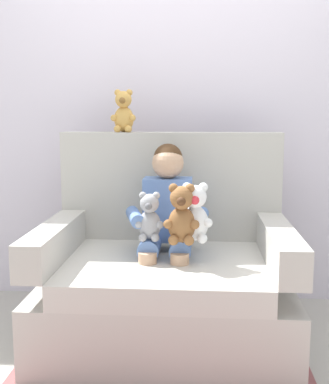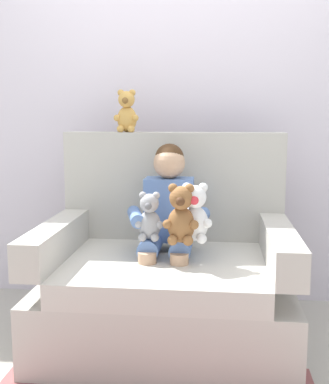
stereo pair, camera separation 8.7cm
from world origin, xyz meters
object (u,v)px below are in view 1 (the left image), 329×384
object	(u,v)px
armchair	(167,280)
plush_honey_on_backrest	(124,112)
plush_brown	(182,216)
plush_white	(195,214)
plush_grey	(150,218)
seated_child	(166,214)

from	to	relation	value
armchair	plush_honey_on_backrest	world-z (taller)	plush_honey_on_backrest
plush_brown	plush_white	size ratio (longest dim) A/B	1.00
plush_honey_on_backrest	plush_grey	bearing A→B (deg)	-60.89
seated_child	plush_brown	bearing A→B (deg)	-72.20
plush_brown	plush_grey	xyz separation A→B (m)	(-0.16, 0.05, -0.02)
plush_brown	plush_honey_on_backrest	bearing A→B (deg)	119.67
plush_grey	plush_honey_on_backrest	world-z (taller)	plush_honey_on_backrest
seated_child	plush_white	world-z (taller)	seated_child
armchair	plush_white	size ratio (longest dim) A/B	4.36
plush_brown	plush_white	world-z (taller)	plush_brown
plush_brown	plush_grey	world-z (taller)	plush_brown
plush_grey	plush_honey_on_backrest	bearing A→B (deg)	124.51
plush_grey	plush_white	world-z (taller)	plush_white
seated_child	plush_white	distance (m)	0.22
plush_brown	plush_white	distance (m)	0.08
seated_child	plush_grey	xyz separation A→B (m)	(-0.07, -0.15, 0.01)
armchair	plush_grey	bearing A→B (deg)	-122.50
plush_grey	seated_child	bearing A→B (deg)	75.79
plush_brown	plush_white	bearing A→B (deg)	29.57
plush_white	plush_honey_on_backrest	xyz separation A→B (m)	(-0.42, 0.48, 0.50)
seated_child	plush_honey_on_backrest	distance (m)	0.68
seated_child	plush_brown	distance (m)	0.22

